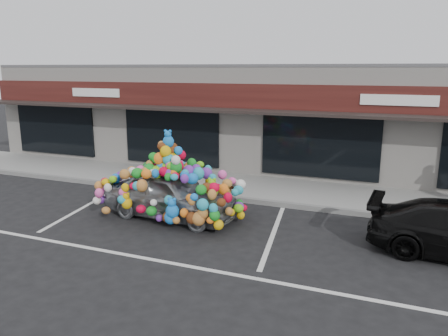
% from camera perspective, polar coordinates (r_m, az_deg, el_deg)
% --- Properties ---
extents(ground, '(90.00, 90.00, 0.00)m').
position_cam_1_polar(ground, '(12.24, -6.65, -7.08)').
color(ground, black).
rests_on(ground, ground).
extents(shop_building, '(24.00, 7.20, 4.31)m').
position_cam_1_polar(shop_building, '(19.43, 5.18, 6.96)').
color(shop_building, white).
rests_on(shop_building, ground).
extents(sidewalk, '(26.00, 3.00, 0.15)m').
position_cam_1_polar(sidewalk, '(15.67, 0.31, -2.21)').
color(sidewalk, gray).
rests_on(sidewalk, ground).
extents(kerb, '(26.00, 0.18, 0.16)m').
position_cam_1_polar(kerb, '(14.34, -1.90, -3.66)').
color(kerb, slate).
rests_on(kerb, ground).
extents(parking_stripe_left, '(0.73, 4.37, 0.01)m').
position_cam_1_polar(parking_stripe_left, '(14.13, -17.79, -4.86)').
color(parking_stripe_left, silver).
rests_on(parking_stripe_left, ground).
extents(parking_stripe_mid, '(0.73, 4.37, 0.01)m').
position_cam_1_polar(parking_stripe_mid, '(11.42, 6.44, -8.55)').
color(parking_stripe_mid, silver).
rests_on(parking_stripe_mid, ground).
extents(lane_line, '(14.00, 0.12, 0.01)m').
position_cam_1_polar(lane_line, '(9.51, -2.52, -13.07)').
color(lane_line, silver).
rests_on(lane_line, ground).
extents(toy_car, '(2.86, 4.33, 2.44)m').
position_cam_1_polar(toy_car, '(12.43, -7.02, -2.77)').
color(toy_car, '#92969B').
rests_on(toy_car, ground).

